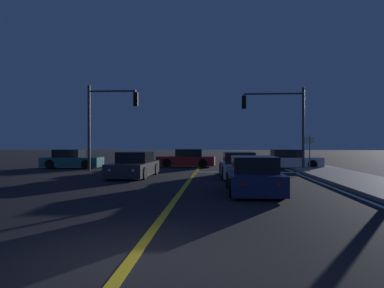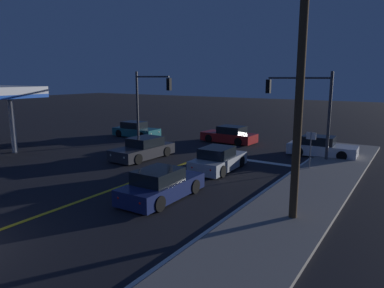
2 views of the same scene
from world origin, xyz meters
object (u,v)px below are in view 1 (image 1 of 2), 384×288
object	(u,v)px
car_lead_oncoming_charcoal	(134,166)
car_side_waiting_teal	(72,160)
traffic_signal_near_right	(280,115)
car_following_oncoming_silver	(238,166)
car_parked_curb_white	(289,160)
car_mid_block_navy	(253,177)
car_far_approaching_red	(187,159)
traffic_signal_far_left	(107,114)
street_sign_corner	(310,148)

from	to	relation	value
car_lead_oncoming_charcoal	car_side_waiting_teal	world-z (taller)	same
traffic_signal_near_right	car_following_oncoming_silver	bearing A→B (deg)	60.20
car_parked_curb_white	car_mid_block_navy	distance (m)	12.98
car_far_approaching_red	traffic_signal_far_left	distance (m)	7.10
car_far_approaching_red	car_lead_oncoming_charcoal	xyz separation A→B (m)	(-2.18, -8.01, 0.00)
car_far_approaching_red	car_lead_oncoming_charcoal	distance (m)	8.30
car_side_waiting_teal	car_lead_oncoming_charcoal	bearing A→B (deg)	43.81
car_mid_block_navy	car_lead_oncoming_charcoal	size ratio (longest dim) A/B	0.95
car_mid_block_navy	traffic_signal_near_right	xyz separation A→B (m)	(2.90, 11.00, 3.13)
car_following_oncoming_silver	traffic_signal_far_left	world-z (taller)	traffic_signal_far_left
traffic_signal_near_right	car_lead_oncoming_charcoal	bearing A→B (deg)	32.01
car_side_waiting_teal	car_mid_block_navy	bearing A→B (deg)	44.37
car_parked_curb_white	car_lead_oncoming_charcoal	size ratio (longest dim) A/B	0.98
car_lead_oncoming_charcoal	street_sign_corner	distance (m)	10.31
traffic_signal_far_left	car_mid_block_navy	bearing A→B (deg)	-48.15
car_parked_curb_white	car_side_waiting_teal	world-z (taller)	same
car_far_approaching_red	traffic_signal_far_left	bearing A→B (deg)	130.93
car_following_oncoming_silver	car_side_waiting_teal	size ratio (longest dim) A/B	1.00
car_far_approaching_red	car_mid_block_navy	distance (m)	14.04
car_side_waiting_teal	traffic_signal_near_right	xyz separation A→B (m)	(14.71, -0.56, 3.13)
car_following_oncoming_silver	street_sign_corner	bearing A→B (deg)	29.11
traffic_signal_near_right	traffic_signal_far_left	distance (m)	11.58
car_far_approaching_red	car_parked_curb_white	xyz separation A→B (m)	(7.40, -1.15, -0.00)
car_parked_curb_white	car_following_oncoming_silver	world-z (taller)	same
car_far_approaching_red	car_side_waiting_teal	world-z (taller)	same
car_side_waiting_teal	traffic_signal_far_left	bearing A→B (deg)	57.30
traffic_signal_far_left	car_far_approaching_red	bearing A→B (deg)	38.60
car_mid_block_navy	car_parked_curb_white	bearing A→B (deg)	72.55
car_far_approaching_red	car_side_waiting_teal	size ratio (longest dim) A/B	1.05
car_far_approaching_red	car_mid_block_navy	size ratio (longest dim) A/B	1.03
car_mid_block_navy	street_sign_corner	size ratio (longest dim) A/B	1.91
car_following_oncoming_silver	traffic_signal_far_left	bearing A→B (deg)	151.73
car_parked_curb_white	car_side_waiting_teal	bearing A→B (deg)	-89.46
car_mid_block_navy	car_lead_oncoming_charcoal	world-z (taller)	same
car_mid_block_navy	traffic_signal_near_right	world-z (taller)	traffic_signal_near_right
car_mid_block_navy	car_side_waiting_teal	xyz separation A→B (m)	(-11.80, 11.56, -0.00)
car_far_approaching_red	traffic_signal_far_left	size ratio (longest dim) A/B	0.79
car_parked_curb_white	street_sign_corner	world-z (taller)	street_sign_corner
car_mid_block_navy	street_sign_corner	bearing A→B (deg)	62.70
car_far_approaching_red	car_mid_block_navy	world-z (taller)	same
car_following_oncoming_silver	car_lead_oncoming_charcoal	xyz separation A→B (m)	(-5.57, 0.03, 0.00)
car_lead_oncoming_charcoal	traffic_signal_near_right	xyz separation A→B (m)	(8.70, 5.44, 3.13)
street_sign_corner	car_parked_curb_white	bearing A→B (deg)	94.82
traffic_signal_far_left	car_following_oncoming_silver	bearing A→B (deg)	-25.93
car_lead_oncoming_charcoal	traffic_signal_far_left	world-z (taller)	traffic_signal_far_left
car_side_waiting_teal	street_sign_corner	distance (m)	16.32
car_parked_curb_white	car_mid_block_navy	world-z (taller)	same
car_side_waiting_teal	traffic_signal_near_right	distance (m)	15.05
car_mid_block_navy	traffic_signal_near_right	distance (m)	11.80
car_far_approaching_red	traffic_signal_near_right	world-z (taller)	traffic_signal_near_right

